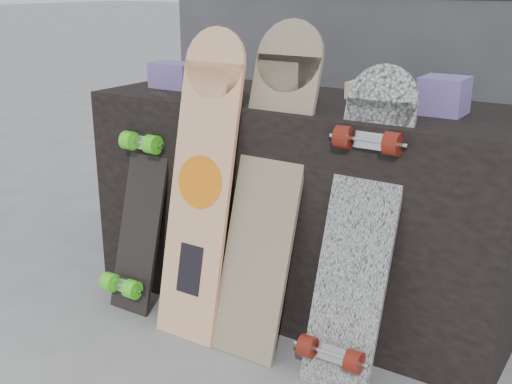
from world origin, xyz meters
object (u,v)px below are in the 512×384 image
Objects in this scene: longboard_celtic at (270,179)px; longboard_cascadia at (359,225)px; skateboard_dark at (140,201)px; vendor_table at (305,203)px; longboard_geisha at (202,177)px.

longboard_celtic is 1.12× the size of longboard_cascadia.
longboard_cascadia is 1.19× the size of skateboard_dark.
vendor_table is 0.52m from longboard_cascadia.
skateboard_dark reaches higher than vendor_table.
longboard_geisha is at bearing -166.14° from longboard_celtic.
longboard_celtic is (0.24, 0.06, 0.02)m from longboard_geisha.
longboard_geisha is 1.10× the size of longboard_cascadia.
longboard_celtic is at bearing 5.14° from skateboard_dark.
vendor_table is 1.95× the size of skateboard_dark.
vendor_table is 0.63m from skateboard_dark.
longboard_celtic reaches higher than longboard_geisha.
longboard_geisha is (-0.21, -0.37, 0.16)m from vendor_table.
longboard_geisha is 0.59m from longboard_cascadia.
longboard_cascadia is at bearing -42.97° from vendor_table.
vendor_table is 1.46× the size of longboard_celtic.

